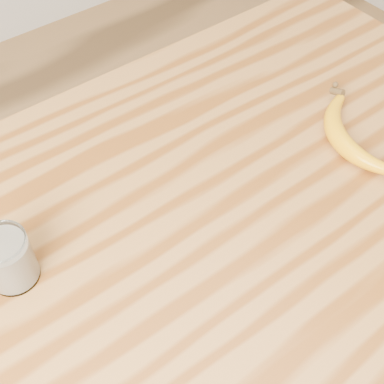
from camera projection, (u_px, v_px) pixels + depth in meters
table at (223, 246)px, 0.96m from camera, size 1.20×0.80×0.90m
smoothie_glass at (8, 260)px, 0.74m from camera, size 0.07×0.07×0.09m
banana at (338, 138)px, 0.93m from camera, size 0.20×0.30×0.03m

